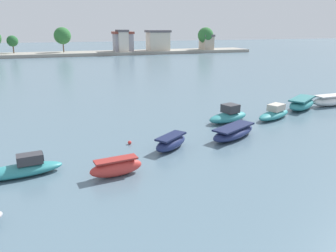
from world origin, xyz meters
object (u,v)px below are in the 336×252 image
at_px(moored_boat_2, 20,169).
at_px(moored_boat_8, 302,104).
at_px(mooring_buoy_0, 130,143).
at_px(moored_boat_4, 171,143).
at_px(moored_boat_9, 332,100).
at_px(moored_boat_6, 229,116).
at_px(moored_boat_5, 234,132).
at_px(moored_boat_3, 116,168).
at_px(moored_boat_7, 274,114).

xyz_separation_m(moored_boat_2, moored_boat_8, (27.55, 8.34, 0.15)).
bearing_deg(mooring_buoy_0, moored_boat_4, -37.36).
bearing_deg(mooring_buoy_0, moored_boat_8, 13.86).
xyz_separation_m(moored_boat_4, moored_boat_9, (21.93, 7.20, 0.08)).
distance_m(moored_boat_8, moored_boat_9, 4.44).
bearing_deg(moored_boat_6, moored_boat_8, -6.30).
distance_m(moored_boat_5, moored_boat_8, 13.44).
bearing_deg(moored_boat_4, moored_boat_2, 150.64).
distance_m(moored_boat_4, moored_boat_8, 18.83).
xyz_separation_m(moored_boat_5, moored_boat_9, (16.34, 6.46, 0.11)).
bearing_deg(moored_boat_8, mooring_buoy_0, 160.64).
xyz_separation_m(moored_boat_4, moored_boat_6, (7.55, 5.11, 0.07)).
bearing_deg(moored_boat_3, moored_boat_6, 27.21).
height_order(moored_boat_7, mooring_buoy_0, moored_boat_7).
xyz_separation_m(moored_boat_4, mooring_buoy_0, (-2.63, 2.01, -0.37)).
height_order(moored_boat_7, moored_boat_8, moored_boat_7).
height_order(moored_boat_3, moored_boat_9, moored_boat_9).
bearing_deg(moored_boat_3, mooring_buoy_0, 62.16).
distance_m(moored_boat_5, moored_boat_6, 4.79).
height_order(moored_boat_9, mooring_buoy_0, moored_boat_9).
height_order(moored_boat_2, moored_boat_7, moored_boat_7).
distance_m(moored_boat_6, moored_boat_9, 14.53).
xyz_separation_m(moored_boat_2, moored_boat_3, (5.46, -1.81, 0.09)).
xyz_separation_m(moored_boat_2, moored_boat_7, (22.32, 5.97, 0.07)).
height_order(moored_boat_3, moored_boat_6, moored_boat_6).
distance_m(moored_boat_2, moored_boat_5, 15.78).
height_order(moored_boat_6, moored_boat_9, moored_boat_6).
distance_m(moored_boat_4, moored_boat_7, 13.11).
xyz_separation_m(moored_boat_3, moored_boat_7, (16.86, 7.78, -0.02)).
height_order(moored_boat_6, mooring_buoy_0, moored_boat_6).
bearing_deg(moored_boat_2, moored_boat_5, 1.12).
bearing_deg(moored_boat_8, moored_boat_2, 163.62).
distance_m(moored_boat_4, moored_boat_6, 9.11).
distance_m(moored_boat_2, moored_boat_4, 10.14).
bearing_deg(moored_boat_2, moored_boat_4, 1.21).
height_order(moored_boat_2, moored_boat_6, moored_boat_6).
bearing_deg(moored_boat_9, moored_boat_2, -166.83).
distance_m(moored_boat_7, mooring_buoy_0, 15.13).
bearing_deg(moored_boat_8, moored_boat_4, 168.50).
distance_m(moored_boat_3, moored_boat_5, 10.90).
xyz_separation_m(moored_boat_3, moored_boat_4, (4.59, 3.17, -0.03)).
relative_size(moored_boat_4, moored_boat_9, 0.62).
bearing_deg(moored_boat_9, moored_boat_5, -160.24).
distance_m(moored_boat_5, mooring_buoy_0, 8.32).
bearing_deg(moored_boat_4, moored_boat_3, 177.57).
bearing_deg(moored_boat_7, moored_boat_8, 0.19).
bearing_deg(moored_boat_2, mooring_buoy_0, 17.90).
height_order(moored_boat_5, moored_boat_8, moored_boat_8).
distance_m(moored_boat_3, moored_boat_8, 24.30).
height_order(moored_boat_2, moored_boat_5, moored_boat_2).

